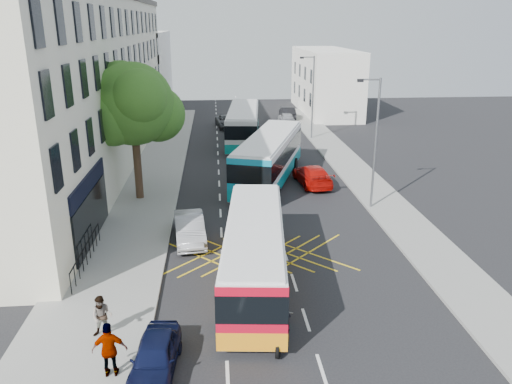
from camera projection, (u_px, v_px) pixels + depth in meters
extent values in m
plane|color=black|center=(306.00, 320.00, 19.80)|extent=(120.00, 120.00, 0.00)
cube|color=gray|center=(140.00, 198.00, 33.26)|extent=(5.00, 70.00, 0.15)
cube|color=gray|center=(374.00, 192.00, 34.51)|extent=(3.00, 70.00, 0.15)
cube|color=beige|center=(81.00, 85.00, 39.72)|extent=(8.00, 45.00, 13.00)
cube|color=black|center=(88.00, 183.00, 25.47)|extent=(0.12, 7.00, 0.90)
cube|color=black|center=(92.00, 216.00, 26.05)|extent=(0.12, 7.00, 2.60)
cube|color=silver|center=(137.00, 70.00, 68.98)|extent=(8.00, 20.00, 10.00)
cube|color=silver|center=(325.00, 81.00, 64.66)|extent=(6.00, 18.00, 8.00)
cylinder|color=#382619|center=(138.00, 165.00, 32.52)|extent=(0.50, 0.50, 4.40)
sphere|color=#295B1A|center=(133.00, 104.00, 31.24)|extent=(5.20, 5.20, 5.20)
sphere|color=#295B1A|center=(157.00, 114.00, 32.36)|extent=(3.60, 3.60, 3.60)
sphere|color=#295B1A|center=(112.00, 116.00, 30.77)|extent=(3.80, 3.80, 3.80)
sphere|color=#295B1A|center=(139.00, 97.00, 29.86)|extent=(3.40, 3.40, 3.40)
sphere|color=#295B1A|center=(121.00, 86.00, 31.89)|extent=(3.20, 3.20, 3.20)
cylinder|color=slate|center=(375.00, 145.00, 30.28)|extent=(0.14, 0.14, 8.00)
cylinder|color=slate|center=(371.00, 80.00, 28.97)|extent=(1.20, 0.10, 0.10)
cube|color=black|center=(360.00, 80.00, 28.94)|extent=(0.35, 0.15, 0.18)
cylinder|color=slate|center=(313.00, 98.00, 49.15)|extent=(0.14, 0.14, 8.00)
cylinder|color=slate|center=(308.00, 57.00, 47.84)|extent=(1.20, 0.10, 0.10)
cube|color=black|center=(302.00, 58.00, 47.81)|extent=(0.35, 0.15, 0.18)
cube|color=silver|center=(255.00, 251.00, 21.98)|extent=(3.47, 10.89, 2.58)
cube|color=silver|center=(255.00, 223.00, 21.55)|extent=(3.25, 10.66, 0.12)
cube|color=black|center=(255.00, 244.00, 21.86)|extent=(3.53, 10.96, 1.07)
cube|color=orange|center=(255.00, 269.00, 22.27)|extent=(3.52, 10.95, 0.73)
cube|color=red|center=(252.00, 319.00, 16.93)|extent=(2.47, 0.34, 2.43)
cube|color=#FF0C0C|center=(224.00, 336.00, 17.16)|extent=(0.25, 0.08, 0.25)
cube|color=#FF0C0C|center=(280.00, 336.00, 17.13)|extent=(0.25, 0.08, 0.25)
cylinder|color=black|center=(232.00, 247.00, 25.14)|extent=(0.36, 0.90, 0.88)
cylinder|color=black|center=(280.00, 248.00, 25.11)|extent=(0.36, 0.90, 0.88)
cylinder|color=black|center=(221.00, 320.00, 18.97)|extent=(0.36, 0.90, 0.88)
cylinder|color=black|center=(285.00, 321.00, 18.94)|extent=(0.36, 0.90, 0.88)
cube|color=silver|center=(269.00, 157.00, 36.47)|extent=(6.45, 12.54, 2.96)
cube|color=silver|center=(269.00, 136.00, 35.98)|extent=(6.16, 12.23, 0.13)
cube|color=black|center=(269.00, 151.00, 36.34)|extent=(6.52, 12.61, 1.23)
cube|color=#0B868E|center=(269.00, 170.00, 36.80)|extent=(6.51, 12.60, 0.84)
cube|color=#0D83A6|center=(249.00, 181.00, 30.84)|extent=(2.72, 0.97, 2.79)
cube|color=#FF0C0C|center=(231.00, 192.00, 31.33)|extent=(0.26, 0.13, 0.25)
cube|color=#FF0C0C|center=(267.00, 194.00, 30.83)|extent=(0.26, 0.13, 0.25)
cylinder|color=black|center=(261.00, 162.00, 40.30)|extent=(0.61, 1.05, 1.00)
cylinder|color=black|center=(295.00, 164.00, 39.69)|extent=(0.61, 1.05, 1.00)
cylinder|color=black|center=(236.00, 191.00, 33.41)|extent=(0.61, 1.05, 1.00)
cylinder|color=black|center=(277.00, 194.00, 32.81)|extent=(0.61, 1.05, 1.00)
cube|color=silver|center=(243.00, 124.00, 48.36)|extent=(3.90, 12.31, 2.91)
cube|color=silver|center=(243.00, 109.00, 47.87)|extent=(3.65, 12.04, 0.13)
cube|color=black|center=(243.00, 120.00, 48.23)|extent=(3.96, 12.37, 1.21)
cube|color=#0C9A91|center=(243.00, 135.00, 48.69)|extent=(3.95, 12.36, 0.82)
cube|color=silver|center=(241.00, 137.00, 42.65)|extent=(2.79, 0.37, 2.75)
cube|color=#FF0C0C|center=(228.00, 146.00, 42.91)|extent=(0.25, 0.08, 0.25)
cube|color=#FF0C0C|center=(254.00, 146.00, 42.88)|extent=(0.25, 0.08, 0.25)
cylinder|color=black|center=(231.00, 131.00, 51.94)|extent=(0.40, 1.01, 0.99)
cylinder|color=black|center=(258.00, 131.00, 51.90)|extent=(0.40, 1.01, 0.99)
cylinder|color=black|center=(227.00, 148.00, 44.96)|extent=(0.40, 1.01, 0.99)
cylinder|color=black|center=(257.00, 148.00, 44.93)|extent=(0.40, 1.01, 0.99)
cylinder|color=black|center=(278.00, 350.00, 17.47)|extent=(0.31, 0.64, 0.63)
cylinder|color=black|center=(286.00, 326.00, 18.84)|extent=(0.31, 0.64, 0.63)
cube|color=black|center=(282.00, 330.00, 18.06)|extent=(0.57, 1.20, 0.22)
cube|color=black|center=(284.00, 322.00, 18.23)|extent=(0.40, 0.51, 0.20)
cube|color=black|center=(281.00, 331.00, 17.79)|extent=(0.40, 0.55, 0.10)
cylinder|color=slate|center=(286.00, 318.00, 18.67)|extent=(0.19, 0.43, 0.83)
cylinder|color=slate|center=(285.00, 312.00, 18.43)|extent=(0.58, 0.22, 0.04)
cube|color=gold|center=(278.00, 347.00, 17.24)|extent=(0.18, 0.07, 0.13)
imported|color=black|center=(282.00, 322.00, 17.89)|extent=(0.72, 0.58, 1.71)
sphere|color=#99999E|center=(283.00, 304.00, 17.66)|extent=(0.30, 0.30, 0.30)
imported|color=black|center=(155.00, 357.00, 16.63)|extent=(1.74, 3.72, 1.23)
imported|color=#999BA0|center=(190.00, 228.00, 26.76)|extent=(1.98, 4.48, 1.43)
imported|color=red|center=(312.00, 175.00, 36.10)|extent=(2.51, 5.10, 1.43)
imported|color=#44474C|center=(227.00, 121.00, 55.98)|extent=(2.81, 5.01, 1.32)
imported|color=#9A9CA1|center=(286.00, 118.00, 58.05)|extent=(1.78, 3.99, 1.33)
imported|color=black|center=(287.00, 113.00, 60.73)|extent=(1.61, 4.56, 1.50)
imported|color=gray|center=(102.00, 317.00, 18.27)|extent=(0.83, 0.67, 1.64)
imported|color=gray|center=(110.00, 350.00, 16.17)|extent=(1.15, 0.50, 1.95)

